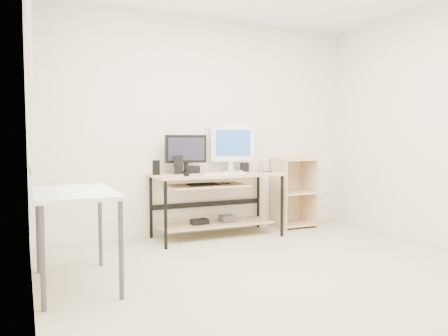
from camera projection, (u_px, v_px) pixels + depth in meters
name	position (u px, v px, depth m)	size (l,w,h in m)	color
room	(282.00, 118.00, 3.50)	(4.01, 4.01, 2.62)	#C3B896
desk	(215.00, 191.00, 5.07)	(1.50, 0.65, 0.75)	tan
side_table	(75.00, 201.00, 3.40)	(0.60, 1.00, 0.75)	white
shelf_unit	(292.00, 192.00, 5.71)	(0.50, 0.40, 0.90)	#E0BC8C
black_monitor	(186.00, 151.00, 5.05)	(0.49, 0.20, 0.44)	black
white_imac	(232.00, 144.00, 5.34)	(0.54, 0.18, 0.58)	silver
keyboard	(225.00, 174.00, 4.87)	(0.44, 0.12, 0.02)	white
mouse	(241.00, 172.00, 5.06)	(0.06, 0.10, 0.03)	#B0B0B5
center_speaker	(192.00, 170.00, 5.06)	(0.17, 0.08, 0.09)	black
speaker_left	(178.00, 164.00, 4.97)	(0.13, 0.13, 0.21)	black
speaker_right	(245.00, 167.00, 5.33)	(0.09, 0.09, 0.11)	black
audio_controller	(156.00, 167.00, 4.84)	(0.08, 0.05, 0.16)	black
volume_puck	(186.00, 175.00, 4.68)	(0.06, 0.06, 0.03)	black
smartphone	(268.00, 171.00, 5.31)	(0.06, 0.12, 0.01)	black
coaster	(260.00, 172.00, 5.14)	(0.09, 0.09, 0.01)	#A56E4A
drinking_glass	(260.00, 167.00, 5.14)	(0.07, 0.07, 0.13)	white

